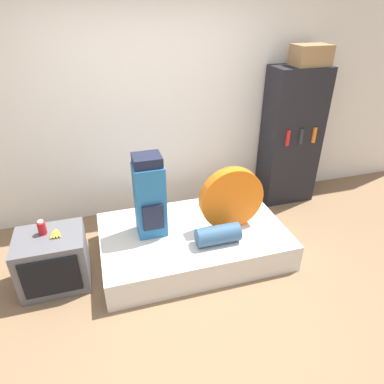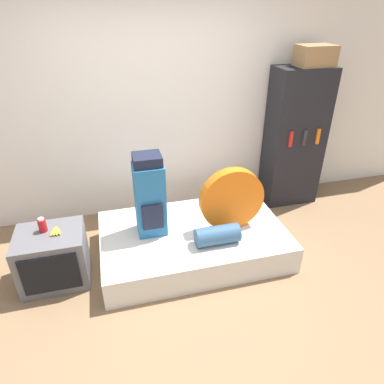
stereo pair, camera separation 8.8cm
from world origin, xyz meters
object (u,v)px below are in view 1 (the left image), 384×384
(canister, at_px, (42,228))
(backpack, at_px, (150,197))
(sleeping_roll, at_px, (218,235))
(television, at_px, (53,260))
(cardboard_box, at_px, (311,55))
(tent_bag, at_px, (231,198))
(bookshelf, at_px, (291,137))

(canister, bearing_deg, backpack, 4.99)
(sleeping_roll, height_order, television, television)
(backpack, distance_m, canister, 1.01)
(cardboard_box, bearing_deg, backpack, -161.62)
(tent_bag, distance_m, bookshelf, 1.42)
(bookshelf, bearing_deg, cardboard_box, -21.89)
(backpack, bearing_deg, television, -170.97)
(television, bearing_deg, tent_bag, 0.86)
(cardboard_box, bearing_deg, sleeping_roll, -144.06)
(television, bearing_deg, sleeping_roll, -7.85)
(tent_bag, distance_m, sleeping_roll, 0.40)
(sleeping_roll, bearing_deg, cardboard_box, 35.94)
(backpack, bearing_deg, canister, -175.01)
(television, xyz_separation_m, canister, (-0.04, 0.07, 0.33))
(bookshelf, bearing_deg, canister, -164.99)
(backpack, relative_size, canister, 6.10)
(tent_bag, relative_size, television, 1.09)
(tent_bag, xyz_separation_m, cardboard_box, (1.21, 0.80, 1.21))
(bookshelf, xyz_separation_m, cardboard_box, (0.08, -0.03, 0.97))
(sleeping_roll, relative_size, cardboard_box, 1.07)
(sleeping_roll, bearing_deg, tent_bag, 47.37)
(tent_bag, bearing_deg, cardboard_box, 33.38)
(backpack, height_order, tent_bag, backpack)
(television, relative_size, cardboard_box, 1.50)
(sleeping_roll, height_order, bookshelf, bookshelf)
(canister, relative_size, cardboard_box, 0.34)
(tent_bag, height_order, cardboard_box, cardboard_box)
(tent_bag, distance_m, canister, 1.81)
(backpack, bearing_deg, sleeping_roll, -32.01)
(tent_bag, bearing_deg, backpack, 171.11)
(backpack, distance_m, television, 1.07)
(bookshelf, bearing_deg, tent_bag, -143.82)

